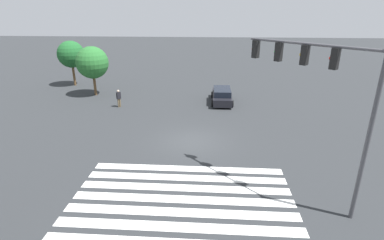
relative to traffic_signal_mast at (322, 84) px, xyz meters
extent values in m
plane|color=#2B2D30|center=(-5.80, 5.80, -5.48)|extent=(149.88, 149.88, 0.00)
cube|color=silver|center=(-5.80, -2.63, -5.47)|extent=(10.41, 0.60, 0.01)
cube|color=silver|center=(-5.80, -1.68, -5.47)|extent=(10.41, 0.60, 0.01)
cube|color=silver|center=(-5.80, -0.73, -5.47)|extent=(10.41, 0.60, 0.01)
cube|color=silver|center=(-5.80, 0.22, -5.47)|extent=(10.41, 0.60, 0.01)
cube|color=silver|center=(-5.80, 1.17, -5.47)|extent=(10.41, 0.60, 0.01)
cube|color=silver|center=(-5.80, 2.12, -5.47)|extent=(10.41, 0.60, 0.01)
cylinder|color=#47474C|center=(1.52, -1.52, -1.84)|extent=(0.18, 0.18, 7.28)
cylinder|color=#47474C|center=(-0.58, 0.58, 1.55)|extent=(4.29, 4.29, 0.12)
cube|color=black|center=(0.26, -0.26, 1.08)|extent=(0.40, 0.40, 0.84)
sphere|color=red|center=(0.15, -0.15, 1.08)|extent=(0.16, 0.16, 0.16)
cube|color=black|center=(-0.65, 0.65, 1.08)|extent=(0.40, 0.40, 0.84)
sphere|color=gold|center=(-0.76, 0.76, 1.08)|extent=(0.16, 0.16, 0.16)
cube|color=black|center=(-1.56, 1.56, 1.08)|extent=(0.40, 0.40, 0.84)
sphere|color=green|center=(-1.67, 1.67, 1.08)|extent=(0.16, 0.16, 0.16)
cube|color=black|center=(-2.47, 2.47, 1.08)|extent=(0.40, 0.40, 0.84)
sphere|color=red|center=(-2.58, 2.58, 1.08)|extent=(0.16, 0.16, 0.16)
cube|color=black|center=(-3.57, 14.84, -4.98)|extent=(1.77, 4.61, 0.67)
cube|color=black|center=(-3.57, 14.63, -4.37)|extent=(1.57, 2.77, 0.54)
cylinder|color=black|center=(-4.47, 16.25, -5.17)|extent=(0.23, 0.62, 0.62)
cylinder|color=black|center=(-2.71, 16.27, -5.17)|extent=(0.23, 0.62, 0.62)
cylinder|color=black|center=(-4.43, 13.41, -5.17)|extent=(0.23, 0.62, 0.62)
cylinder|color=black|center=(-2.68, 13.43, -5.17)|extent=(0.23, 0.62, 0.62)
cylinder|color=brown|center=(-12.79, 12.81, -5.09)|extent=(0.14, 0.14, 0.77)
cylinder|color=brown|center=(-12.90, 12.70, -5.09)|extent=(0.14, 0.14, 0.77)
cube|color=black|center=(-12.85, 12.76, -4.40)|extent=(0.41, 0.41, 0.61)
sphere|color=beige|center=(-12.85, 12.76, -3.99)|extent=(0.21, 0.21, 0.21)
cylinder|color=brown|center=(-16.42, 16.46, -4.49)|extent=(0.26, 0.26, 1.98)
sphere|color=#286B2D|center=(-16.42, 16.46, -2.15)|extent=(3.17, 3.17, 3.17)
cylinder|color=brown|center=(-20.31, 20.31, -4.34)|extent=(0.26, 0.26, 2.28)
sphere|color=#1E5B28|center=(-20.31, 20.31, -1.94)|extent=(2.96, 2.96, 2.96)
camera|label=1|loc=(-4.58, -12.51, 2.99)|focal=28.00mm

